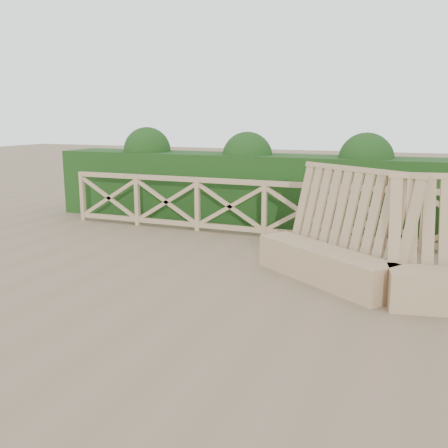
% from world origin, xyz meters
% --- Properties ---
extents(ground, '(60.00, 60.00, 0.00)m').
position_xyz_m(ground, '(0.00, 0.00, 0.00)').
color(ground, brown).
rests_on(ground, ground).
extents(bench, '(4.24, 1.93, 1.61)m').
position_xyz_m(bench, '(1.92, 1.10, 0.41)').
color(bench, '#8B744F').
rests_on(bench, ground).
extents(guardrail, '(10.10, 0.09, 1.10)m').
position_xyz_m(guardrail, '(0.00, 3.50, 0.55)').
color(guardrail, '#977E58').
rests_on(guardrail, ground).
extents(hedge, '(12.00, 1.20, 1.50)m').
position_xyz_m(hedge, '(0.00, 4.70, 0.75)').
color(hedge, black).
rests_on(hedge, ground).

